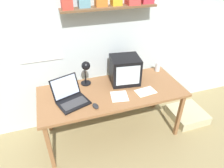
{
  "coord_description": "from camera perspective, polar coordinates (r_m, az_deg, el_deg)",
  "views": [
    {
      "loc": [
        -0.64,
        -1.95,
        2.17
      ],
      "look_at": [
        0.0,
        0.0,
        0.83
      ],
      "focal_mm": 32.0,
      "sensor_mm": 36.0,
      "label": 1
    }
  ],
  "objects": [
    {
      "name": "ground_plane",
      "position": [
        2.99,
        0.0,
        -13.39
      ],
      "size": [
        12.0,
        12.0,
        0.0
      ],
      "primitive_type": "plane",
      "color": "#988759"
    },
    {
      "name": "back_wall",
      "position": [
        2.65,
        -3.28,
        14.26
      ],
      "size": [
        5.6,
        0.24,
        2.6
      ],
      "color": "silver",
      "rests_on": "ground_plane"
    },
    {
      "name": "corner_desk",
      "position": [
        2.54,
        0.0,
        -2.92
      ],
      "size": [
        1.82,
        0.77,
        0.73
      ],
      "color": "#905F39",
      "rests_on": "ground_plane"
    },
    {
      "name": "crt_monitor",
      "position": [
        2.6,
        3.72,
        4.03
      ],
      "size": [
        0.4,
        0.37,
        0.35
      ],
      "rotation": [
        0.0,
        0.0,
        -0.13
      ],
      "color": "black",
      "rests_on": "corner_desk"
    },
    {
      "name": "laptop",
      "position": [
        2.36,
        -11.93,
        -3.33
      ],
      "size": [
        0.43,
        0.44,
        0.26
      ],
      "rotation": [
        0.0,
        0.0,
        0.34
      ],
      "color": "black",
      "rests_on": "corner_desk"
    },
    {
      "name": "desk_lamp",
      "position": [
        2.5,
        -7.49,
        4.24
      ],
      "size": [
        0.13,
        0.19,
        0.35
      ],
      "rotation": [
        0.0,
        0.0,
        0.1
      ],
      "color": "black",
      "rests_on": "corner_desk"
    },
    {
      "name": "juice_glass",
      "position": [
        2.99,
        12.9,
        4.75
      ],
      "size": [
        0.07,
        0.07,
        0.14
      ],
      "color": "white",
      "rests_on": "corner_desk"
    },
    {
      "name": "computer_mouse",
      "position": [
        2.25,
        -4.73,
        -6.27
      ],
      "size": [
        0.08,
        0.11,
        0.03
      ],
      "rotation": [
        0.0,
        0.0,
        0.19
      ],
      "color": "#232326",
      "rests_on": "corner_desk"
    },
    {
      "name": "loose_paper_near_laptop",
      "position": [
        2.53,
        9.58,
        -2.13
      ],
      "size": [
        0.26,
        0.19,
        0.0
      ],
      "rotation": [
        0.0,
        0.0,
        0.1
      ],
      "color": "white",
      "rests_on": "corner_desk"
    },
    {
      "name": "open_notebook",
      "position": [
        2.41,
        2.11,
        -3.52
      ],
      "size": [
        0.23,
        0.24,
        0.0
      ],
      "rotation": [
        0.0,
        0.0,
        -0.17
      ],
      "color": "white",
      "rests_on": "corner_desk"
    },
    {
      "name": "floor_cushion",
      "position": [
        3.36,
        20.7,
        -8.1
      ],
      "size": [
        0.5,
        0.5,
        0.13
      ],
      "color": "#C2BA91",
      "rests_on": "ground_plane"
    }
  ]
}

